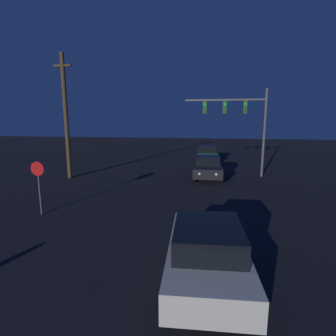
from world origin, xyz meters
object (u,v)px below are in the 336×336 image
Objects in this scene: car_far at (207,153)px; stop_sign at (38,179)px; car_near at (207,251)px; car_mid at (208,167)px; traffic_signal_mast at (241,117)px; utility_pole at (66,116)px.

stop_sign is at bearing -114.51° from car_far.
car_near is at bearing -91.36° from car_far.
traffic_signal_mast reaches higher than car_mid.
car_near is at bearing -47.03° from utility_pole.
car_far is (-0.20, 8.03, 0.00)m from car_mid.
utility_pole is at bearing 129.15° from car_near.
car_near is 13.90m from traffic_signal_mast.
traffic_signal_mast is 13.63m from stop_sign.
utility_pole reaches higher than stop_sign.
stop_sign is 8.00m from utility_pole.
car_near is 14.84m from utility_pole.
stop_sign is at bearing 49.92° from car_mid.
car_far is 8.04m from traffic_signal_mast.
car_far is 1.89× the size of stop_sign.
car_near is at bearing -98.41° from traffic_signal_mast.
car_mid is at bearing 9.37° from utility_pole.
stop_sign is (-7.13, 3.52, 0.80)m from car_near.
car_near is 20.17m from car_far.
car_near is 1.90× the size of stop_sign.
stop_sign is (-9.10, -9.79, -2.69)m from traffic_signal_mast.
car_far is at bearing -89.88° from car_mid.
utility_pole is (-11.79, -2.77, 0.05)m from traffic_signal_mast.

